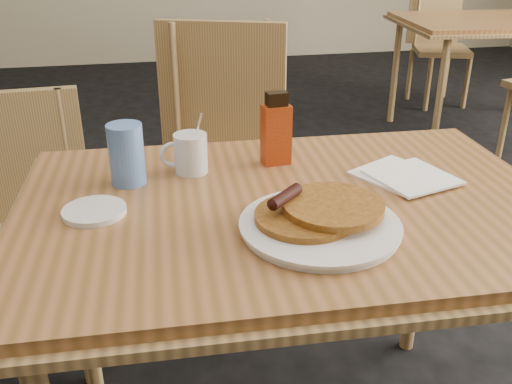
% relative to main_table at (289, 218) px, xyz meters
% --- Properties ---
extents(main_table, '(1.25, 0.87, 0.75)m').
position_rel_main_table_xyz_m(main_table, '(0.00, 0.00, 0.00)').
color(main_table, '#9C6337').
rests_on(main_table, floor).
extents(neighbor_table, '(1.32, 0.95, 0.75)m').
position_rel_main_table_xyz_m(neighbor_table, '(1.97, 2.28, 0.00)').
color(neighbor_table, '#9C6337').
rests_on(neighbor_table, floor).
extents(chair_main_far, '(0.58, 0.60, 1.00)m').
position_rel_main_table_xyz_m(chair_main_far, '(-0.02, 0.77, -0.11)').
color(chair_main_far, tan).
rests_on(chair_main_far, floor).
extents(chair_neighbor_far, '(0.49, 0.50, 0.87)m').
position_rel_main_table_xyz_m(chair_neighbor_far, '(1.98, 3.04, -0.19)').
color(chair_neighbor_far, tan).
rests_on(chair_neighbor_far, floor).
extents(chair_wall_extra, '(0.41, 0.41, 0.85)m').
position_rel_main_table_xyz_m(chair_wall_extra, '(-0.68, 0.60, -0.20)').
color(chair_wall_extra, tan).
rests_on(chair_wall_extra, floor).
extents(pancake_plate, '(0.32, 0.32, 0.07)m').
position_rel_main_table_xyz_m(pancake_plate, '(0.02, -0.14, 0.06)').
color(pancake_plate, white).
rests_on(pancake_plate, main_table).
extents(coffee_mug, '(0.11, 0.08, 0.15)m').
position_rel_main_table_xyz_m(coffee_mug, '(-0.20, 0.20, 0.09)').
color(coffee_mug, white).
rests_on(coffee_mug, main_table).
extents(syrup_bottle, '(0.07, 0.05, 0.18)m').
position_rel_main_table_xyz_m(syrup_bottle, '(0.02, 0.22, 0.13)').
color(syrup_bottle, maroon).
rests_on(syrup_bottle, main_table).
extents(napkin_stack, '(0.24, 0.26, 0.01)m').
position_rel_main_table_xyz_m(napkin_stack, '(0.30, 0.06, 0.05)').
color(napkin_stack, white).
rests_on(napkin_stack, main_table).
extents(blue_tumbler, '(0.10, 0.10, 0.14)m').
position_rel_main_table_xyz_m(blue_tumbler, '(-0.34, 0.17, 0.11)').
color(blue_tumbler, '#5680CB').
rests_on(blue_tumbler, main_table).
extents(side_saucer, '(0.13, 0.13, 0.01)m').
position_rel_main_table_xyz_m(side_saucer, '(-0.41, 0.02, 0.05)').
color(side_saucer, white).
rests_on(side_saucer, main_table).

